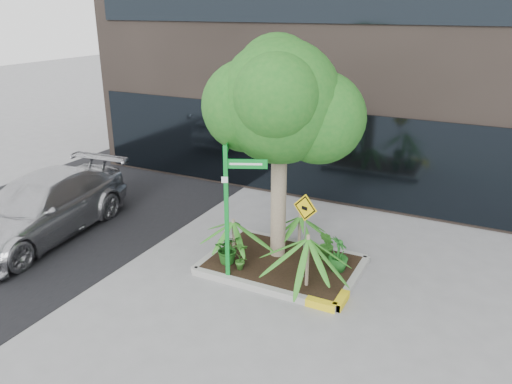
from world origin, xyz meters
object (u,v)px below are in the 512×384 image
at_px(tree, 280,102).
at_px(parked_car, 40,208).
at_px(street_sign_post, 229,199).
at_px(cattle_sign, 305,222).

xyz_separation_m(tree, parked_car, (-5.79, -1.51, -2.85)).
bearing_deg(street_sign_post, cattle_sign, -4.53).
bearing_deg(cattle_sign, street_sign_post, -144.38).
distance_m(tree, cattle_sign, 2.49).
height_order(tree, cattle_sign, tree).
distance_m(parked_car, street_sign_post, 5.39).
xyz_separation_m(parked_car, street_sign_post, (5.28, 0.25, 1.07)).
relative_size(tree, cattle_sign, 2.67).
bearing_deg(street_sign_post, parked_car, 158.24).
distance_m(parked_car, cattle_sign, 6.77).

